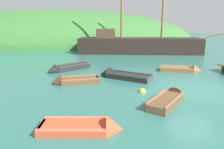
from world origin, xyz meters
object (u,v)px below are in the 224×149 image
Objects in this scene: rowboat_near_dock at (183,70)px; rowboat_outer_right at (120,76)px; buoy_yellow at (142,92)px; rowboat_far at (88,129)px; rowboat_portside at (67,69)px; sailing_ship at (138,47)px; rowboat_center at (72,82)px; rowboat_outer_left at (169,100)px.

rowboat_near_dock is 5.40m from rowboat_outer_right.
rowboat_far is at bearing -130.46° from buoy_yellow.
rowboat_portside is 1.16× the size of rowboat_far.
sailing_ship reaches higher than rowboat_far.
rowboat_outer_right is (-5.30, -0.99, 0.00)m from rowboat_near_dock.
rowboat_center is 3.39m from rowboat_outer_right.
buoy_yellow is (-4.28, -14.65, -0.72)m from sailing_ship.
rowboat_center reaches higher than buoy_yellow.
rowboat_center is 1.08× the size of rowboat_outer_left.
sailing_ship reaches higher than rowboat_near_dock.
rowboat_near_dock is at bearing 135.68° from rowboat_portside.
rowboat_center is at bearing 147.02° from buoy_yellow.
buoy_yellow is (0.53, -3.25, -0.10)m from rowboat_outer_right.
rowboat_outer_left is at bearing 38.06° from rowboat_far.
rowboat_far is at bearing -111.19° from rowboat_near_dock.
rowboat_outer_left is (4.04, 2.09, 0.04)m from rowboat_far.
rowboat_center reaches higher than rowboat_far.
rowboat_far is 0.86× the size of rowboat_outer_right.
sailing_ship is at bearing 78.47° from rowboat_far.
buoy_yellow is (4.24, -6.31, -0.15)m from rowboat_portside.
buoy_yellow is (3.30, 3.87, -0.08)m from rowboat_far.
rowboat_near_dock is at bearing -171.69° from rowboat_center.
rowboat_outer_left is (4.58, -4.28, 0.02)m from rowboat_center.
rowboat_center is 8.79m from rowboat_near_dock.
rowboat_outer_right reaches higher than rowboat_outer_left.
sailing_ship is 12.39m from rowboat_outer_right.
rowboat_outer_left is 1.93m from buoy_yellow.
rowboat_outer_right is at bearing -145.75° from rowboat_near_dock.
rowboat_portside is at bearing -87.11° from rowboat_center.
rowboat_outer_left reaches higher than buoy_yellow.
sailing_ship is at bearing -126.85° from rowboat_center.
rowboat_near_dock is 6.38m from buoy_yellow.
rowboat_far reaches higher than buoy_yellow.
sailing_ship is 16.82m from rowboat_outer_left.
rowboat_portside is 4.81m from rowboat_outer_right.
sailing_ship is 14.63m from rowboat_center.
sailing_ship is at bearing -72.44° from rowboat_outer_right.
rowboat_portside is at bearing -169.29° from rowboat_near_dock.
rowboat_portside is (-8.52, -8.34, -0.57)m from sailing_ship.
rowboat_far is 7.64m from rowboat_outer_right.
rowboat_outer_right is (2.77, 7.12, 0.03)m from rowboat_far.
rowboat_portside reaches higher than rowboat_outer_left.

